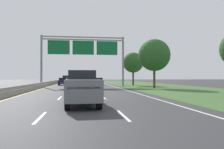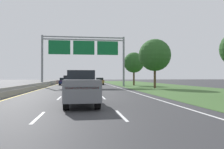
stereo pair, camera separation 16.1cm
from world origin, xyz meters
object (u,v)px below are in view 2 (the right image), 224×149
(overhead_sign_gantry, at_px, (84,50))
(car_navy_left_lane_sedan, at_px, (64,81))
(car_silver_centre_lane_suv, at_px, (81,84))
(car_gold_right_lane_sedan, at_px, (99,81))
(pickup_truck_grey, at_px, (81,88))
(roadside_tree_mid, at_px, (155,55))
(roadside_tree_far, at_px, (134,63))
(car_red_left_lane_suv, at_px, (67,79))

(overhead_sign_gantry, distance_m, car_navy_left_lane_sedan, 10.73)
(car_silver_centre_lane_suv, height_order, car_gold_right_lane_sedan, car_silver_centre_lane_suv)
(pickup_truck_grey, height_order, roadside_tree_mid, roadside_tree_mid)
(overhead_sign_gantry, relative_size, roadside_tree_far, 2.22)
(car_gold_right_lane_sedan, relative_size, roadside_tree_far, 0.65)
(car_silver_centre_lane_suv, xyz_separation_m, roadside_tree_mid, (11.39, 12.47, 4.07))
(car_silver_centre_lane_suv, height_order, roadside_tree_mid, roadside_tree_mid)
(car_navy_left_lane_sedan, xyz_separation_m, roadside_tree_far, (14.42, -3.94, 3.87))
(roadside_tree_mid, bearing_deg, pickup_truck_grey, -119.85)
(car_gold_right_lane_sedan, bearing_deg, overhead_sign_gantry, 159.80)
(pickup_truck_grey, bearing_deg, car_silver_centre_lane_suv, -0.97)
(overhead_sign_gantry, bearing_deg, car_red_left_lane_suv, 102.94)
(car_red_left_lane_suv, xyz_separation_m, car_gold_right_lane_sedan, (7.77, -7.97, -0.28))
(car_red_left_lane_suv, distance_m, roadside_tree_mid, 29.72)
(car_navy_left_lane_sedan, bearing_deg, pickup_truck_grey, -173.89)
(pickup_truck_grey, height_order, car_gold_right_lane_sedan, pickup_truck_grey)
(overhead_sign_gantry, distance_m, pickup_truck_grey, 27.28)
(car_red_left_lane_suv, bearing_deg, pickup_truck_grey, -174.90)
(car_red_left_lane_suv, bearing_deg, overhead_sign_gantry, -166.89)
(car_silver_centre_lane_suv, bearing_deg, car_gold_right_lane_sedan, -8.47)
(car_red_left_lane_suv, relative_size, car_gold_right_lane_sedan, 1.06)
(roadside_tree_far, bearing_deg, car_navy_left_lane_sedan, 164.73)
(car_navy_left_lane_sedan, height_order, roadside_tree_far, roadside_tree_far)
(car_silver_centre_lane_suv, bearing_deg, overhead_sign_gantry, -2.01)
(overhead_sign_gantry, distance_m, car_gold_right_lane_sedan, 12.28)
(car_red_left_lane_suv, bearing_deg, car_gold_right_lane_sedan, -135.57)
(car_navy_left_lane_sedan, distance_m, car_gold_right_lane_sedan, 8.10)
(car_silver_centre_lane_suv, bearing_deg, pickup_truck_grey, 179.92)
(overhead_sign_gantry, distance_m, roadside_tree_mid, 13.12)
(roadside_tree_mid, height_order, roadside_tree_far, roadside_tree_mid)
(overhead_sign_gantry, xyz_separation_m, car_gold_right_lane_sedan, (3.59, 10.23, -5.76))
(pickup_truck_grey, relative_size, roadside_tree_far, 0.80)
(overhead_sign_gantry, bearing_deg, pickup_truck_grey, -90.67)
(car_red_left_lane_suv, bearing_deg, car_navy_left_lane_sedan, -179.94)
(roadside_tree_mid, xyz_separation_m, roadside_tree_far, (-0.77, 11.12, -0.48))
(overhead_sign_gantry, distance_m, roadside_tree_far, 11.17)
(car_gold_right_lane_sedan, bearing_deg, car_navy_left_lane_sedan, 104.93)
(car_red_left_lane_suv, xyz_separation_m, roadside_tree_mid, (15.17, -25.24, 4.07))
(overhead_sign_gantry, xyz_separation_m, car_silver_centre_lane_suv, (-0.40, -19.50, -5.48))
(roadside_tree_mid, bearing_deg, car_silver_centre_lane_suv, -132.41)
(overhead_sign_gantry, relative_size, pickup_truck_grey, 2.76)
(pickup_truck_grey, height_order, car_silver_centre_lane_suv, pickup_truck_grey)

